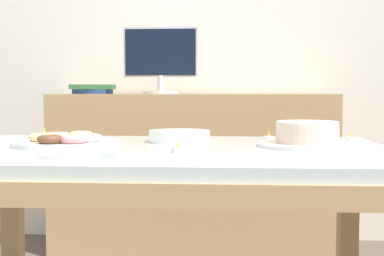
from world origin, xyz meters
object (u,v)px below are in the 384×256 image
(pastry_platter, at_px, (66,141))
(tealight_right_edge, at_px, (290,137))
(cake_chocolate_round, at_px, (307,136))
(computer_monitor, at_px, (161,60))
(tealight_centre, at_px, (351,139))
(tealight_near_front, at_px, (44,134))
(book_stack, at_px, (93,89))
(tealight_left_edge, at_px, (177,149))
(tealight_near_cakes, at_px, (269,138))
(plate_stack, at_px, (179,136))

(pastry_platter, bearing_deg, tealight_right_edge, 19.82)
(pastry_platter, bearing_deg, cake_chocolate_round, 0.83)
(computer_monitor, bearing_deg, tealight_right_edge, -60.45)
(tealight_centre, distance_m, tealight_near_front, 1.14)
(book_stack, relative_size, cake_chocolate_round, 0.81)
(pastry_platter, xyz_separation_m, tealight_right_edge, (0.75, 0.27, -0.00))
(cake_chocolate_round, relative_size, tealight_right_edge, 7.75)
(tealight_near_front, distance_m, tealight_left_edge, 0.74)
(tealight_near_cakes, bearing_deg, tealight_right_edge, 35.27)
(computer_monitor, xyz_separation_m, tealight_centre, (0.81, -1.15, -0.34))
(tealight_centre, distance_m, tealight_near_cakes, 0.28)
(computer_monitor, xyz_separation_m, tealight_right_edge, (0.61, -1.07, -0.34))
(book_stack, xyz_separation_m, tealight_near_front, (0.07, -1.03, -0.18))
(pastry_platter, relative_size, plate_stack, 1.64)
(cake_chocolate_round, relative_size, tealight_near_cakes, 7.75)
(book_stack, relative_size, tealight_left_edge, 6.28)
(tealight_left_edge, xyz_separation_m, tealight_right_edge, (0.37, 0.45, 0.00))
(pastry_platter, bearing_deg, plate_stack, 21.83)
(pastry_platter, bearing_deg, tealight_left_edge, -25.08)
(computer_monitor, xyz_separation_m, tealight_near_cakes, (0.52, -1.13, -0.34))
(tealight_centre, bearing_deg, tealight_near_front, 174.00)
(tealight_near_front, xyz_separation_m, tealight_near_cakes, (0.85, -0.10, 0.00))
(computer_monitor, height_order, tealight_centre, computer_monitor)
(cake_chocolate_round, distance_m, tealight_left_edge, 0.44)
(book_stack, height_order, tealight_left_edge, book_stack)
(plate_stack, distance_m, tealight_near_cakes, 0.32)
(computer_monitor, relative_size, tealight_near_front, 10.60)
(book_stack, relative_size, tealight_right_edge, 6.28)
(tealight_near_front, relative_size, tealight_right_edge, 1.00)
(cake_chocolate_round, distance_m, pastry_platter, 0.77)
(cake_chocolate_round, height_order, tealight_near_front, cake_chocolate_round)
(computer_monitor, relative_size, pastry_platter, 1.23)
(book_stack, distance_m, tealight_right_edge, 1.48)
(computer_monitor, bearing_deg, tealight_near_cakes, -65.08)
(pastry_platter, xyz_separation_m, tealight_near_cakes, (0.67, 0.21, -0.00))
(tealight_near_front, relative_size, tealight_left_edge, 1.00)
(cake_chocolate_round, xyz_separation_m, tealight_centre, (0.18, 0.18, -0.02))
(pastry_platter, height_order, tealight_right_edge, pastry_platter)
(pastry_platter, height_order, tealight_left_edge, pastry_platter)
(tealight_centre, bearing_deg, book_stack, 136.22)
(book_stack, height_order, cake_chocolate_round, book_stack)
(tealight_near_front, bearing_deg, tealight_left_edge, -41.13)
(cake_chocolate_round, xyz_separation_m, pastry_platter, (-0.77, -0.01, -0.02))
(computer_monitor, xyz_separation_m, plate_stack, (0.21, -1.20, -0.33))
(computer_monitor, height_order, cake_chocolate_round, computer_monitor)
(book_stack, distance_m, tealight_left_edge, 1.65)
(pastry_platter, distance_m, tealight_near_cakes, 0.70)
(plate_stack, distance_m, tealight_near_front, 0.56)
(pastry_platter, distance_m, tealight_left_edge, 0.42)
(book_stack, xyz_separation_m, tealight_near_cakes, (0.92, -1.13, -0.18))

